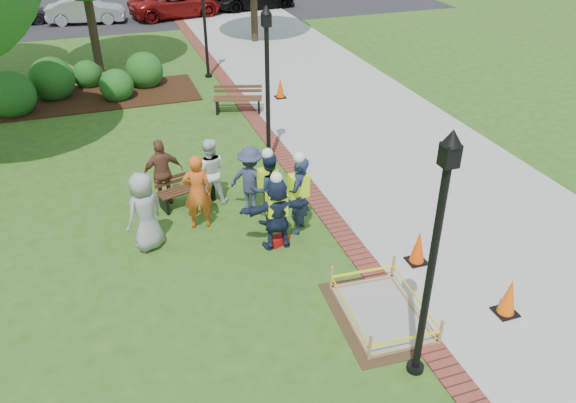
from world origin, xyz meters
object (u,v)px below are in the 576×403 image
object	(u,v)px
cone_front	(509,298)
bench_near	(187,195)
hivis_worker_a	(277,210)
hivis_worker_b	(299,193)
lamp_near	(435,245)
wet_concrete_pad	(383,305)
hivis_worker_c	(268,187)

from	to	relation	value
cone_front	bench_near	bearing A→B (deg)	129.39
bench_near	hivis_worker_a	distance (m)	2.92
hivis_worker_b	lamp_near	bearing A→B (deg)	-84.99
hivis_worker_b	hivis_worker_a	bearing A→B (deg)	-146.58
wet_concrete_pad	hivis_worker_c	xyz separation A→B (m)	(-1.01, 3.73, 0.70)
bench_near	hivis_worker_b	distance (m)	3.02
wet_concrete_pad	bench_near	xyz separation A→B (m)	(-2.64, 5.15, 0.01)
bench_near	hivis_worker_b	xyz separation A→B (m)	(2.16, -1.99, 0.72)
hivis_worker_a	lamp_near	bearing A→B (deg)	-75.76
bench_near	hivis_worker_a	xyz separation A→B (m)	(1.51, -2.41, 0.66)
bench_near	lamp_near	size ratio (longest dim) A/B	0.35
hivis_worker_a	hivis_worker_c	world-z (taller)	hivis_worker_c
bench_near	hivis_worker_c	xyz separation A→B (m)	(1.63, -1.42, 0.69)
hivis_worker_b	bench_near	bearing A→B (deg)	137.34
cone_front	lamp_near	size ratio (longest dim) A/B	0.19
cone_front	hivis_worker_c	world-z (taller)	hivis_worker_c
bench_near	hivis_worker_c	world-z (taller)	hivis_worker_c
wet_concrete_pad	lamp_near	xyz separation A→B (m)	(-0.09, -1.35, 2.25)
cone_front	hivis_worker_a	bearing A→B (deg)	133.73
bench_near	hivis_worker_a	world-z (taller)	hivis_worker_a
bench_near	cone_front	distance (m)	7.58
wet_concrete_pad	bench_near	bearing A→B (deg)	117.14
wet_concrete_pad	hivis_worker_c	size ratio (longest dim) A/B	1.28
bench_near	hivis_worker_c	size ratio (longest dim) A/B	0.79
cone_front	hivis_worker_b	bearing A→B (deg)	124.43
bench_near	hivis_worker_b	world-z (taller)	hivis_worker_b
hivis_worker_a	hivis_worker_b	size ratio (longest dim) A/B	0.92
wet_concrete_pad	lamp_near	bearing A→B (deg)	-93.69
cone_front	hivis_worker_b	size ratio (longest dim) A/B	0.40
cone_front	hivis_worker_b	distance (m)	4.73
wet_concrete_pad	hivis_worker_b	bearing A→B (deg)	98.68
bench_near	cone_front	size ratio (longest dim) A/B	1.87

